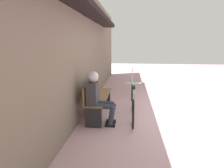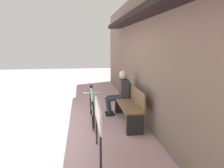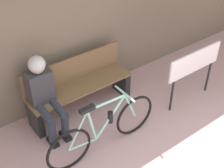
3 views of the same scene
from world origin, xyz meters
name	(u,v)px [view 1 (image 1 of 3)]	position (x,y,z in m)	size (l,w,h in m)	color
ground_plane	(181,116)	(0.00, 0.00, 0.00)	(24.00, 24.00, 0.00)	#C69EA3
storefront_wall	(82,48)	(0.00, 2.48, 1.66)	(12.00, 0.56, 3.20)	#756656
park_bench_near	(98,98)	(-0.05, 2.11, 0.41)	(1.64, 0.42, 0.87)	brown
bicycle	(133,104)	(-0.24, 1.20, 0.36)	(1.69, 0.40, 0.85)	black
person_seated	(97,94)	(-0.66, 1.99, 0.70)	(0.34, 0.62, 1.20)	#2D3342
signboard	(132,77)	(1.47, 1.23, 0.69)	(1.06, 0.04, 0.92)	#232326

